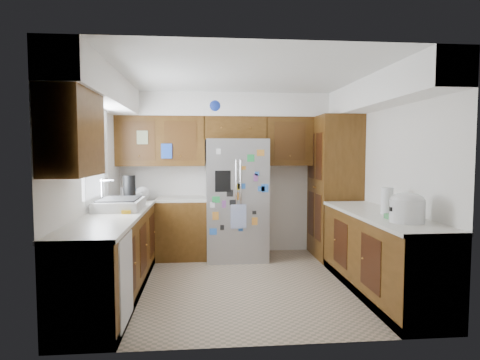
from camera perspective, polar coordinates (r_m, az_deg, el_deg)
The scene contains 12 objects.
floor at distance 5.08m, azimuth 0.61°, elevation -14.48°, with size 3.60×3.60×0.00m, color tan.
room_shell at distance 5.18m, azimuth -0.95°, elevation 6.34°, with size 3.64×3.24×2.52m.
left_counter_run at distance 5.04m, azimuth -15.23°, elevation -9.71°, with size 1.36×3.20×0.92m.
right_counter_run at distance 4.90m, azimuth 19.24°, elevation -10.28°, with size 0.63×2.25×0.92m.
pantry at distance 6.29m, azimuth 13.25°, elevation -0.99°, with size 0.60×0.90×2.15m, color #482B0D.
fridge at distance 6.06m, azimuth -0.54°, elevation -2.73°, with size 0.90×0.79×1.80m.
bridge_cabinet at distance 6.25m, azimuth -0.71°, elevation 7.34°, with size 0.96×0.34×0.35m, color #482B0D.
fridge_top_items at distance 6.21m, azimuth -1.56°, elevation 10.22°, with size 0.73×0.34×0.29m.
sink_assembly at distance 5.03m, azimuth -16.76°, elevation -3.29°, with size 0.52×0.73×0.37m.
left_counter_clutter at distance 5.75m, azimuth -14.89°, elevation -1.73°, with size 0.38×0.87×0.38m.
rice_cooker at distance 4.27m, azimuth 22.67°, elevation -3.54°, with size 0.34×0.33×0.29m.
paper_towel at distance 4.76m, azimuth 20.18°, elevation -2.79°, with size 0.13×0.13×0.30m, color white.
Camera 1 is at (-0.49, -4.79, 1.61)m, focal length 30.00 mm.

